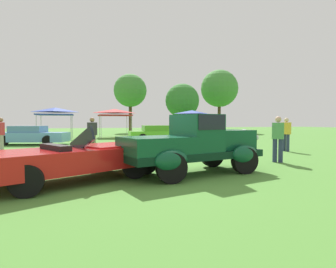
# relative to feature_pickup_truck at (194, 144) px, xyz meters

# --- Properties ---
(ground_plane) EXTENTS (120.00, 120.00, 0.00)m
(ground_plane) POSITION_rel_feature_pickup_truck_xyz_m (-0.54, 0.30, -0.86)
(ground_plane) COLOR #4C8433
(feature_pickup_truck) EXTENTS (4.38, 2.58, 1.70)m
(feature_pickup_truck) POSITION_rel_feature_pickup_truck_xyz_m (0.00, 0.00, 0.00)
(feature_pickup_truck) COLOR black
(feature_pickup_truck) RESTS_ON ground_plane
(neighbor_convertible) EXTENTS (4.68, 3.54, 1.40)m
(neighbor_convertible) POSITION_rel_feature_pickup_truck_xyz_m (-3.19, -0.02, -0.28)
(neighbor_convertible) COLOR red
(neighbor_convertible) RESTS_ON ground_plane
(show_car_skyblue) EXTENTS (4.84, 2.86, 1.22)m
(show_car_skyblue) POSITION_rel_feature_pickup_truck_xyz_m (-6.34, 12.59, -0.26)
(show_car_skyblue) COLOR #669EDB
(show_car_skyblue) RESTS_ON ground_plane
(show_car_lime) EXTENTS (4.26, 1.85, 1.22)m
(show_car_lime) POSITION_rel_feature_pickup_truck_xyz_m (2.24, 12.84, -0.26)
(show_car_lime) COLOR #60C62D
(show_car_lime) RESTS_ON ground_plane
(spectator_near_truck) EXTENTS (0.46, 0.45, 1.69)m
(spectator_near_truck) POSITION_rel_feature_pickup_truck_xyz_m (3.82, 1.25, 0.05)
(spectator_near_truck) COLOR #283351
(spectator_near_truck) RESTS_ON ground_plane
(spectator_between_cars) EXTENTS (0.39, 0.46, 1.69)m
(spectator_between_cars) POSITION_rel_feature_pickup_truck_xyz_m (-6.79, 7.67, 0.05)
(spectator_between_cars) COLOR #9E998E
(spectator_between_cars) RESTS_ON ground_plane
(spectator_by_row) EXTENTS (0.35, 0.45, 1.69)m
(spectator_by_row) POSITION_rel_feature_pickup_truck_xyz_m (6.77, 4.38, 0.05)
(spectator_by_row) COLOR #283351
(spectator_by_row) RESTS_ON ground_plane
(spectator_far_side) EXTENTS (0.46, 0.44, 1.69)m
(spectator_far_side) POSITION_rel_feature_pickup_truck_xyz_m (-2.63, 6.18, 0.05)
(spectator_far_side) COLOR #7F7056
(spectator_far_side) RESTS_ON ground_plane
(canopy_tent_left_field) EXTENTS (2.93, 2.93, 2.71)m
(canopy_tent_left_field) POSITION_rel_feature_pickup_truck_xyz_m (-5.35, 18.57, 1.56)
(canopy_tent_left_field) COLOR #B7B7BC
(canopy_tent_left_field) RESTS_ON ground_plane
(canopy_tent_center_field) EXTENTS (3.03, 3.03, 2.71)m
(canopy_tent_center_field) POSITION_rel_feature_pickup_truck_xyz_m (-0.16, 19.84, 1.56)
(canopy_tent_center_field) COLOR #B7B7BC
(canopy_tent_center_field) RESTS_ON ground_plane
(canopy_tent_right_field) EXTENTS (2.99, 2.99, 2.71)m
(canopy_tent_right_field) POSITION_rel_feature_pickup_truck_xyz_m (8.04, 20.45, 1.56)
(canopy_tent_right_field) COLOR #B7B7BC
(canopy_tent_right_field) RESTS_ON ground_plane
(treeline_far_left) EXTENTS (4.57, 4.57, 8.11)m
(treeline_far_left) POSITION_rel_feature_pickup_truck_xyz_m (3.24, 31.60, 4.93)
(treeline_far_left) COLOR #47331E
(treeline_far_left) RESTS_ON ground_plane
(treeline_mid_left) EXTENTS (4.41, 4.41, 6.43)m
(treeline_mid_left) POSITION_rel_feature_pickup_truck_xyz_m (9.34, 27.13, 3.35)
(treeline_mid_left) COLOR brown
(treeline_mid_left) RESTS_ON ground_plane
(treeline_center) EXTENTS (5.29, 5.29, 8.89)m
(treeline_center) POSITION_rel_feature_pickup_truck_xyz_m (15.66, 29.07, 5.36)
(treeline_center) COLOR #47331E
(treeline_center) RESTS_ON ground_plane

